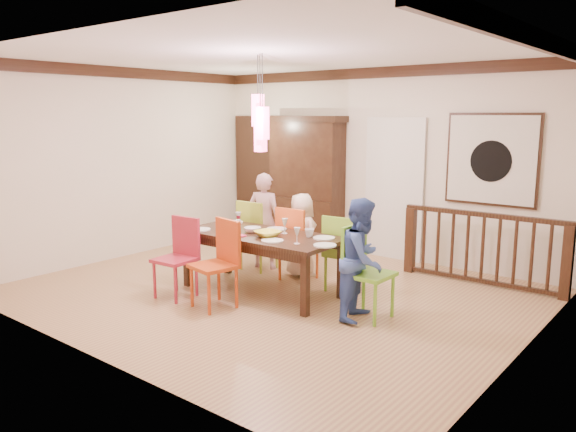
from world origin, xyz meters
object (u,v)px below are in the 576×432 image
Objects in this scene: chair_far_left at (259,230)px; china_hutch at (307,182)px; dining_table at (261,240)px; chair_end_right at (370,266)px; person_far_mid at (302,235)px; person_far_left at (264,221)px; balustrade at (483,247)px; person_end_right at (362,259)px.

chair_far_left is 1.72m from china_hutch.
chair_end_right is (1.52, 0.05, -0.08)m from dining_table.
china_hutch is at bearing 112.74° from dining_table.
chair_far_left is at bearing 131.69° from dining_table.
person_far_mid is (-1.56, 0.82, -0.01)m from chair_end_right.
chair_end_right is 1.76m from person_far_mid.
china_hutch is at bearing -91.68° from person_far_left.
person_far_left is (-2.24, 0.83, 0.11)m from chair_end_right.
china_hutch is at bearing 49.13° from chair_end_right.
person_end_right reaches higher than balustrade.
chair_end_right is at bearing 164.40° from person_far_mid.
dining_table is 1.48× the size of person_far_left.
person_end_right is (2.17, -0.89, -0.03)m from person_far_left.
balustrade is 1.55× the size of person_far_left.
person_end_right is at bearing -107.11° from balustrade.
person_end_right is at bearing 161.75° from person_far_mid.
person_far_mid is at bearing -55.24° from china_hutch.
person_far_left reaches higher than person_end_right.
person_end_right reaches higher than person_far_mid.
chair_end_right is 0.73× the size of person_far_left.
person_far_left is at bearing 127.35° from dining_table.
chair_end_right is 2.39m from person_far_left.
person_far_mid reaches higher than dining_table.
chair_far_left is 0.72× the size of person_far_left.
chair_end_right is 0.76× the size of person_end_right.
chair_far_left is at bearing 73.04° from chair_end_right.
chair_end_right is 0.12m from person_end_right.
person_far_mid is at bearing 90.65° from dining_table.
china_hutch reaches higher than person_far_left.
person_end_right is (1.49, -0.88, 0.09)m from person_far_mid.
china_hutch is (-2.60, 2.33, 0.51)m from chair_end_right.
china_hutch reaches higher than person_end_right.
person_end_right reaches higher than chair_end_right.
person_far_left reaches higher than dining_table.
person_end_right reaches higher than dining_table.
dining_table is at bearing 104.66° from person_far_mid.
dining_table is 0.96× the size of balustrade.
dining_table is 2.88m from balustrade.
chair_end_right is at bearing 144.12° from person_far_left.
person_far_mid is (0.68, -0.01, -0.12)m from person_far_left.
chair_end_right is at bearing -105.86° from balustrade.
balustrade is at bearing -172.76° from person_far_left.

